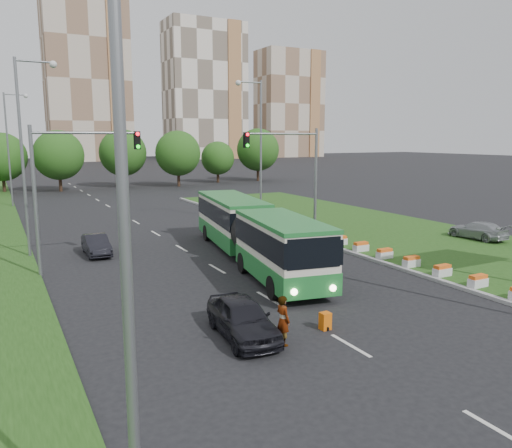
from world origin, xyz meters
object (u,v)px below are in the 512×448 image
car_left_far (96,245)px  car_median (478,230)px  traffic_mast_median (296,167)px  pedestrian (283,320)px  traffic_mast_left (66,176)px  articulated_bus (249,232)px  car_left_near (242,318)px  shopping_trolley (325,321)px

car_left_far → car_median: bearing=-17.5°
traffic_mast_median → pedestrian: (-9.88, -14.79, -4.44)m
traffic_mast_median → traffic_mast_left: bearing=-176.2°
articulated_bus → pedestrian: 12.48m
traffic_mast_left → car_left_near: (4.30, -12.49, -4.60)m
car_median → shopping_trolley: bearing=20.7°
traffic_mast_left → car_left_near: 13.99m
articulated_bus → car_left_far: 9.94m
traffic_mast_left → shopping_trolley: size_ratio=11.77×
car_left_far → pedestrian: (3.29, -17.56, 0.27)m
articulated_bus → car_median: 17.48m
traffic_mast_left → car_left_far: size_ratio=2.06×
car_left_far → pedestrian: 17.86m
car_left_near → car_median: car_left_near is taller
car_left_far → shopping_trolley: car_left_far is taller
traffic_mast_left → pedestrian: 15.42m
traffic_mast_left → car_left_near: traffic_mast_left is taller
articulated_bus → traffic_mast_median: bearing=40.9°
articulated_bus → shopping_trolley: bearing=-92.2°
traffic_mast_left → car_median: traffic_mast_left is taller
articulated_bus → shopping_trolley: size_ratio=26.36×
car_median → car_left_far: bearing=-21.6°
traffic_mast_median → car_left_far: traffic_mast_median is taller
car_left_near → car_left_far: 16.42m
pedestrian → car_median: bearing=-72.7°
traffic_mast_median → car_left_near: (-10.85, -13.49, -4.60)m
car_median → car_left_near: bearing=15.8°
pedestrian → traffic_mast_median: bearing=-39.4°
car_left_near → traffic_mast_median: bearing=56.8°
car_left_near → pedestrian: 1.63m
traffic_mast_median → car_median: traffic_mast_median is taller
car_median → shopping_trolley: size_ratio=6.35×
traffic_mast_left → car_left_far: traffic_mast_left is taller
car_left_near → car_median: size_ratio=1.02×
pedestrian → shopping_trolley: bearing=-83.5°
car_left_far → car_median: (25.15, -8.32, 0.14)m
traffic_mast_left → shopping_trolley: bearing=-60.7°
articulated_bus → shopping_trolley: 11.45m
car_left_far → car_median: 26.49m
car_left_far → shopping_trolley: size_ratio=5.71×
pedestrian → shopping_trolley: 2.32m
traffic_mast_median → pedestrian: size_ratio=4.38×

